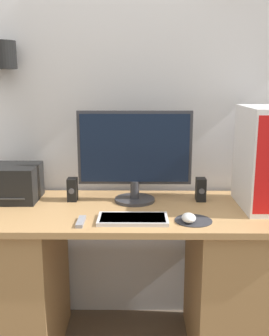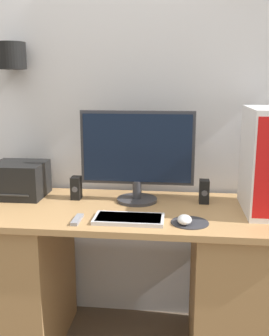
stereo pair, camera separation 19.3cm
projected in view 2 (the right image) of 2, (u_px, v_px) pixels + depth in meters
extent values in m
cube|color=silver|center=(133.00, 94.00, 2.23)|extent=(6.40, 0.05, 2.70)
cylinder|color=black|center=(12.00, 56.00, 2.15)|extent=(0.16, 0.16, 0.14)
cube|color=tan|center=(125.00, 211.00, 1.98)|extent=(1.64, 0.65, 0.03)
cube|color=#A4794B|center=(20.00, 277.00, 2.13)|extent=(0.46, 0.60, 0.77)
cube|color=#A4794B|center=(237.00, 289.00, 2.01)|extent=(0.46, 0.60, 0.77)
cylinder|color=#333338|center=(137.00, 200.00, 2.09)|extent=(0.21, 0.21, 0.02)
cylinder|color=#333338|center=(137.00, 190.00, 2.08)|extent=(0.05, 0.05, 0.09)
cube|color=#333338|center=(137.00, 148.00, 2.04)|extent=(0.59, 0.03, 0.38)
cube|color=black|center=(137.00, 148.00, 2.02)|extent=(0.56, 0.01, 0.35)
cube|color=silver|center=(129.00, 219.00, 1.80)|extent=(0.32, 0.16, 0.02)
cube|color=white|center=(129.00, 218.00, 1.80)|extent=(0.30, 0.14, 0.01)
cylinder|color=#2D2D33|center=(190.00, 223.00, 1.77)|extent=(0.17, 0.17, 0.00)
ellipsoid|color=silver|center=(185.00, 220.00, 1.75)|extent=(0.06, 0.09, 0.04)
cube|color=white|center=(265.00, 160.00, 1.89)|extent=(0.18, 0.38, 0.51)
cube|color=black|center=(19.00, 180.00, 2.17)|extent=(0.28, 0.26, 0.19)
cube|color=#333333|center=(14.00, 192.00, 2.10)|extent=(0.20, 0.11, 0.01)
cube|color=black|center=(76.00, 188.00, 2.12)|extent=(0.05, 0.07, 0.12)
cylinder|color=#47474C|center=(75.00, 190.00, 2.09)|extent=(0.03, 0.00, 0.03)
cube|color=black|center=(204.00, 191.00, 2.05)|extent=(0.05, 0.07, 0.12)
cylinder|color=#47474C|center=(205.00, 193.00, 2.02)|extent=(0.03, 0.00, 0.03)
cube|color=gray|center=(77.00, 220.00, 1.79)|extent=(0.03, 0.13, 0.02)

